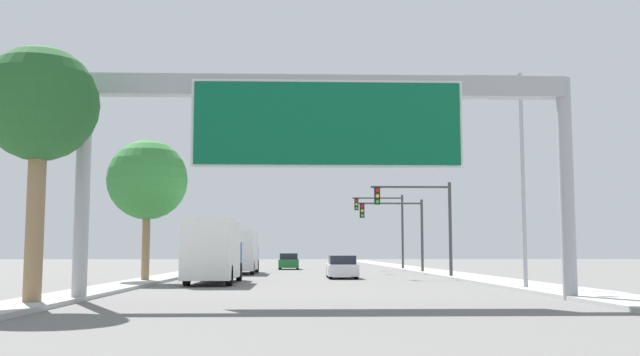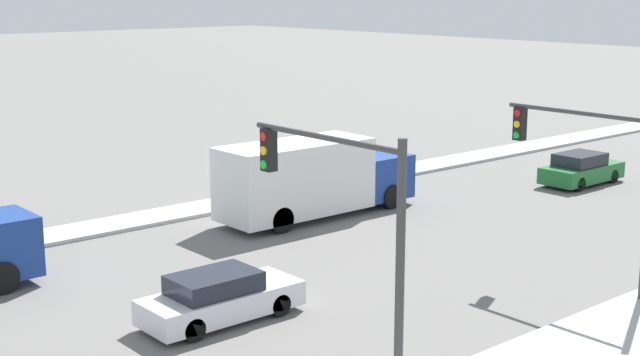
{
  "view_description": "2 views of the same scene",
  "coord_description": "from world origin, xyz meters",
  "px_view_note": "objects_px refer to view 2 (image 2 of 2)",
  "views": [
    {
      "loc": [
        -1.03,
        -5.96,
        1.63
      ],
      "look_at": [
        0.0,
        25.57,
        4.9
      ],
      "focal_mm": 40.0,
      "sensor_mm": 36.0,
      "label": 1
    },
    {
      "loc": [
        21.07,
        25.07,
        8.98
      ],
      "look_at": [
        0.67,
        42.45,
        3.2
      ],
      "focal_mm": 50.0,
      "sensor_mm": 36.0,
      "label": 2
    }
  ],
  "objects_px": {
    "car_near_center": "(220,298)",
    "truck_box_secondary": "(312,178)",
    "traffic_light_mid_block": "(597,164)",
    "traffic_light_near_intersection": "(348,212)",
    "car_mid_left": "(581,169)"
  },
  "relations": [
    {
      "from": "truck_box_secondary",
      "to": "traffic_light_mid_block",
      "type": "xyz_separation_m",
      "value": [
        12.03,
        0.94,
        2.27
      ]
    },
    {
      "from": "truck_box_secondary",
      "to": "traffic_light_near_intersection",
      "type": "xyz_separation_m",
      "value": [
        12.1,
        -9.06,
        2.49
      ]
    },
    {
      "from": "truck_box_secondary",
      "to": "traffic_light_near_intersection",
      "type": "bearing_deg",
      "value": -36.83
    },
    {
      "from": "truck_box_secondary",
      "to": "traffic_light_mid_block",
      "type": "distance_m",
      "value": 12.28
    },
    {
      "from": "car_near_center",
      "to": "traffic_light_mid_block",
      "type": "relative_size",
      "value": 0.81
    },
    {
      "from": "traffic_light_near_intersection",
      "to": "traffic_light_mid_block",
      "type": "height_order",
      "value": "traffic_light_near_intersection"
    },
    {
      "from": "truck_box_secondary",
      "to": "traffic_light_mid_block",
      "type": "height_order",
      "value": "traffic_light_mid_block"
    },
    {
      "from": "car_mid_left",
      "to": "truck_box_secondary",
      "type": "relative_size",
      "value": 0.5
    },
    {
      "from": "car_mid_left",
      "to": "traffic_light_mid_block",
      "type": "xyz_separation_m",
      "value": [
        8.53,
        -12.39,
        3.15
      ]
    },
    {
      "from": "truck_box_secondary",
      "to": "car_near_center",
      "type": "bearing_deg",
      "value": -52.51
    },
    {
      "from": "car_near_center",
      "to": "truck_box_secondary",
      "type": "bearing_deg",
      "value": 127.49
    },
    {
      "from": "car_mid_left",
      "to": "traffic_light_mid_block",
      "type": "height_order",
      "value": "traffic_light_mid_block"
    },
    {
      "from": "truck_box_secondary",
      "to": "traffic_light_near_intersection",
      "type": "relative_size",
      "value": 1.46
    },
    {
      "from": "car_near_center",
      "to": "truck_box_secondary",
      "type": "relative_size",
      "value": 0.52
    },
    {
      "from": "traffic_light_near_intersection",
      "to": "traffic_light_mid_block",
      "type": "xyz_separation_m",
      "value": [
        -0.06,
        10.0,
        -0.22
      ]
    }
  ]
}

